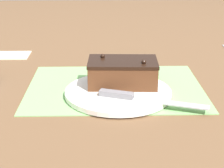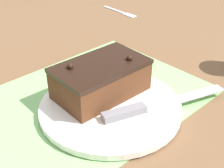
% 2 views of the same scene
% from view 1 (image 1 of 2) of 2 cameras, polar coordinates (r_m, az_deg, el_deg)
% --- Properties ---
extents(ground_plane, '(3.00, 3.00, 0.00)m').
position_cam_1_polar(ground_plane, '(1.00, 0.46, -0.55)').
color(ground_plane, brown).
extents(placemat_woven, '(0.46, 0.34, 0.00)m').
position_cam_1_polar(placemat_woven, '(0.99, 0.46, -0.44)').
color(placemat_woven, '#7AB266').
rests_on(placemat_woven, ground_plane).
extents(cake_plate, '(0.27, 0.27, 0.01)m').
position_cam_1_polar(cake_plate, '(0.94, 0.94, -1.27)').
color(cake_plate, white).
rests_on(cake_plate, placemat_woven).
extents(chocolate_cake, '(0.18, 0.11, 0.08)m').
position_cam_1_polar(chocolate_cake, '(0.96, 1.63, 1.79)').
color(chocolate_cake, '#512D19').
rests_on(chocolate_cake, cake_plate).
extents(serving_knife, '(0.25, 0.10, 0.01)m').
position_cam_1_polar(serving_knife, '(0.88, 3.42, -2.01)').
color(serving_knife, slate).
rests_on(serving_knife, cake_plate).
extents(folded_napkin, '(0.11, 0.09, 0.01)m').
position_cam_1_polar(folded_napkin, '(1.31, -14.88, 4.33)').
color(folded_napkin, beige).
rests_on(folded_napkin, ground_plane).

